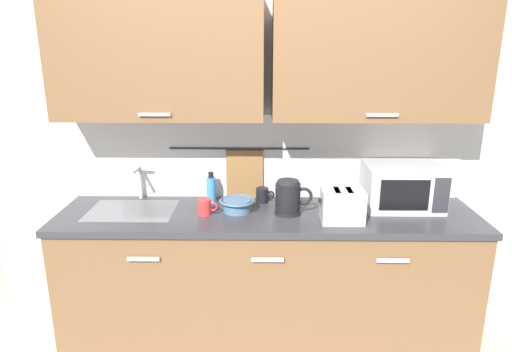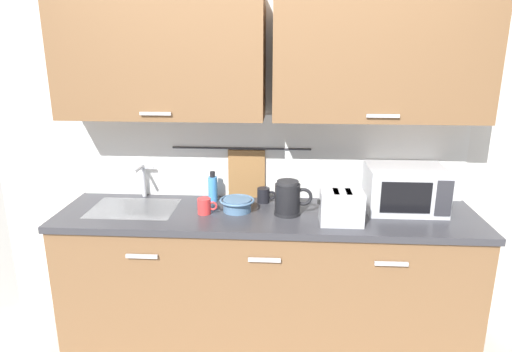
% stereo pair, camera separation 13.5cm
% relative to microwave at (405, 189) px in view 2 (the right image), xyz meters
% --- Properties ---
extents(counter_unit, '(2.53, 0.64, 0.90)m').
position_rel_microwave_xyz_m(counter_unit, '(-0.85, -0.11, -0.58)').
color(counter_unit, brown).
rests_on(counter_unit, ground).
extents(back_wall_assembly, '(3.70, 0.41, 2.50)m').
position_rel_microwave_xyz_m(back_wall_assembly, '(-0.83, 0.12, 0.49)').
color(back_wall_assembly, silver).
rests_on(back_wall_assembly, ground).
extents(sink_faucet, '(0.09, 0.17, 0.22)m').
position_rel_microwave_xyz_m(sink_faucet, '(-1.66, 0.12, 0.01)').
color(sink_faucet, '#B2B5BA').
rests_on(sink_faucet, counter_unit).
extents(microwave, '(0.46, 0.35, 0.27)m').
position_rel_microwave_xyz_m(microwave, '(0.00, 0.00, 0.00)').
color(microwave, silver).
rests_on(microwave, counter_unit).
extents(electric_kettle, '(0.23, 0.16, 0.21)m').
position_rel_microwave_xyz_m(electric_kettle, '(-0.71, -0.13, -0.03)').
color(electric_kettle, black).
rests_on(electric_kettle, counter_unit).
extents(dish_soap_bottle, '(0.06, 0.06, 0.20)m').
position_rel_microwave_xyz_m(dish_soap_bottle, '(-1.19, 0.09, -0.05)').
color(dish_soap_bottle, '#3F8CD8').
rests_on(dish_soap_bottle, counter_unit).
extents(mug_near_sink, '(0.12, 0.08, 0.09)m').
position_rel_microwave_xyz_m(mug_near_sink, '(-1.21, -0.15, -0.09)').
color(mug_near_sink, red).
rests_on(mug_near_sink, counter_unit).
extents(mixing_bowl, '(0.21, 0.21, 0.08)m').
position_rel_microwave_xyz_m(mixing_bowl, '(-1.02, -0.09, -0.09)').
color(mixing_bowl, '#4C7093').
rests_on(mixing_bowl, counter_unit).
extents(toaster, '(0.26, 0.17, 0.19)m').
position_rel_microwave_xyz_m(toaster, '(-0.41, -0.25, -0.04)').
color(toaster, '#B7BABF').
rests_on(toaster, counter_unit).
extents(mug_by_kettle, '(0.12, 0.08, 0.09)m').
position_rel_microwave_xyz_m(mug_by_kettle, '(-0.86, 0.07, -0.09)').
color(mug_by_kettle, black).
rests_on(mug_by_kettle, counter_unit).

